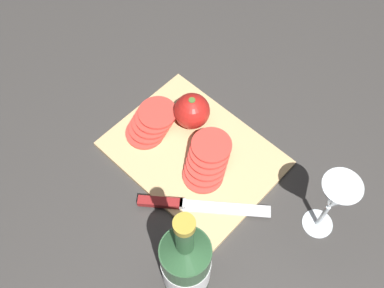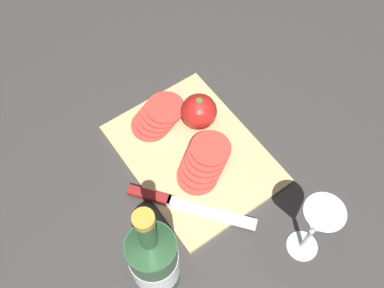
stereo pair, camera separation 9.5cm
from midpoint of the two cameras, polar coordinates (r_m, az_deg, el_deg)
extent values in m
plane|color=#383533|center=(0.99, -1.31, -0.49)|extent=(3.00, 3.00, 0.00)
cube|color=tan|center=(0.98, -2.76, -1.30)|extent=(0.35, 0.27, 0.01)
cylinder|color=#2D5633|center=(0.79, -4.31, -15.66)|extent=(0.08, 0.08, 0.19)
cone|color=#2D5633|center=(0.69, -4.89, -13.41)|extent=(0.08, 0.08, 0.02)
cylinder|color=#2D5633|center=(0.64, -5.24, -12.06)|extent=(0.03, 0.03, 0.08)
cylinder|color=#B29933|center=(0.60, -5.60, -10.61)|extent=(0.03, 0.03, 0.01)
cylinder|color=silver|center=(0.79, -4.29, -15.73)|extent=(0.08, 0.08, 0.08)
cylinder|color=silver|center=(0.93, 12.85, -10.08)|extent=(0.06, 0.06, 0.00)
cylinder|color=silver|center=(0.89, 13.39, -9.09)|extent=(0.01, 0.01, 0.08)
cone|color=silver|center=(0.82, 14.62, -6.83)|extent=(0.07, 0.07, 0.09)
cone|color=beige|center=(0.84, 14.25, -7.52)|extent=(0.03, 0.03, 0.04)
sphere|color=red|center=(0.98, -2.77, 3.99)|extent=(0.08, 0.08, 0.08)
cylinder|color=#47702D|center=(0.95, -2.86, 5.25)|extent=(0.01, 0.01, 0.01)
cube|color=silver|center=(0.91, 1.44, -8.45)|extent=(0.15, 0.13, 0.00)
cube|color=silver|center=(0.91, -4.19, -7.86)|extent=(0.02, 0.02, 0.01)
cube|color=maroon|center=(0.92, -7.02, -7.61)|extent=(0.08, 0.07, 0.01)
cylinder|color=#D63D33|center=(0.94, -1.46, -4.18)|extent=(0.09, 0.09, 0.01)
cylinder|color=#D63D33|center=(0.94, -1.25, -3.42)|extent=(0.09, 0.09, 0.01)
cylinder|color=#D63D33|center=(0.94, -1.03, -2.66)|extent=(0.09, 0.09, 0.01)
cylinder|color=#D63D33|center=(0.94, -0.81, -1.90)|extent=(0.09, 0.09, 0.01)
cylinder|color=#D63D33|center=(0.94, -0.60, -1.14)|extent=(0.09, 0.09, 0.01)
cylinder|color=#D63D33|center=(0.94, -0.38, -0.38)|extent=(0.09, 0.09, 0.01)
cylinder|color=#D63D33|center=(1.00, -8.67, 1.24)|extent=(0.09, 0.09, 0.01)
cylinder|color=#D63D33|center=(1.00, -8.29, 1.87)|extent=(0.09, 0.09, 0.01)
cylinder|color=#D63D33|center=(1.00, -7.90, 2.49)|extent=(0.09, 0.09, 0.01)
cylinder|color=#D63D33|center=(1.00, -7.52, 3.12)|extent=(0.09, 0.09, 0.01)
cylinder|color=#D63D33|center=(0.99, -7.13, 3.75)|extent=(0.09, 0.09, 0.01)
camera|label=1|loc=(0.05, -92.87, -4.87)|focal=42.00mm
camera|label=2|loc=(0.05, 87.13, 4.87)|focal=42.00mm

